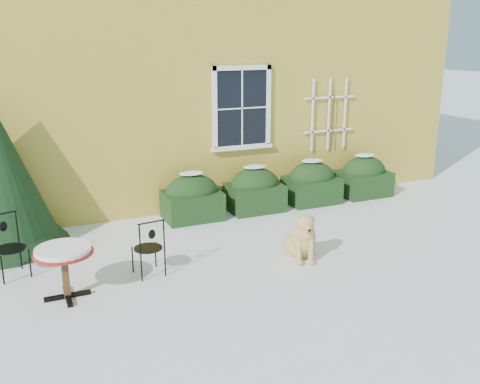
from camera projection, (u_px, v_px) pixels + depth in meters
name	position (u px, v px, depth m)	size (l,w,h in m)	color
ground	(267.00, 267.00, 8.00)	(80.00, 80.00, 0.00)	white
house	(143.00, 41.00, 13.25)	(12.40, 8.40, 6.40)	gold
hedge_row	(284.00, 187.00, 10.77)	(4.95, 0.80, 0.91)	black
bistro_table	(64.00, 256.00, 6.89)	(0.77, 0.77, 0.71)	black
patio_chair_near	(149.00, 247.00, 7.61)	(0.43, 0.42, 0.86)	black
patio_chair_far	(9.00, 246.00, 7.58)	(0.50, 0.50, 0.91)	black
dog	(302.00, 239.00, 8.22)	(0.63, 0.85, 0.80)	tan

